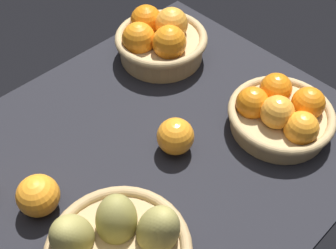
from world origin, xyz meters
The scene contains 5 objects.
market_tray centered at (0.00, 0.00, 1.50)cm, with size 84.00×72.00×3.00cm, color black.
basket_near_right centered at (22.33, -14.70, 7.20)cm, with size 22.79×22.79×10.32cm.
basket_far_right centered at (20.39, 20.95, 8.23)cm, with size 23.14×23.14×12.44cm.
loose_orange_front_gap centered at (1.94, -3.35, 6.88)cm, with size 7.77×7.77×7.77cm, color orange.
loose_orange_side_gap centered at (-25.82, 4.03, 6.94)cm, with size 7.89×7.89×7.89cm, color orange.
Camera 1 is at (-36.87, -41.24, 72.09)cm, focal length 44.55 mm.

